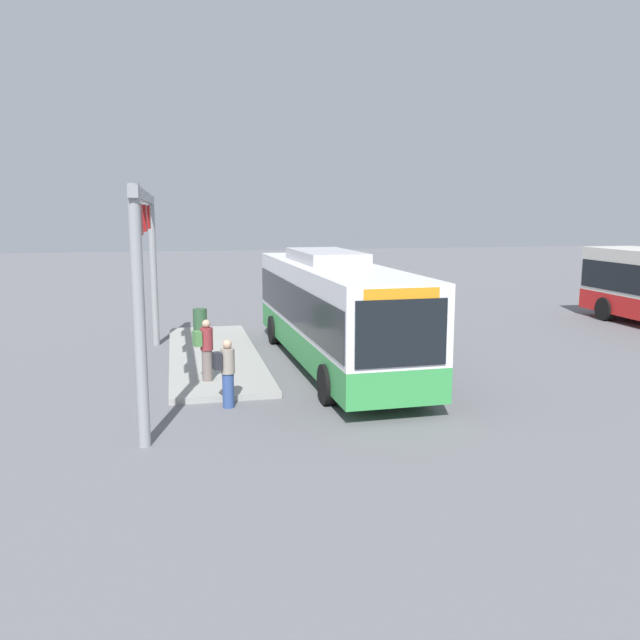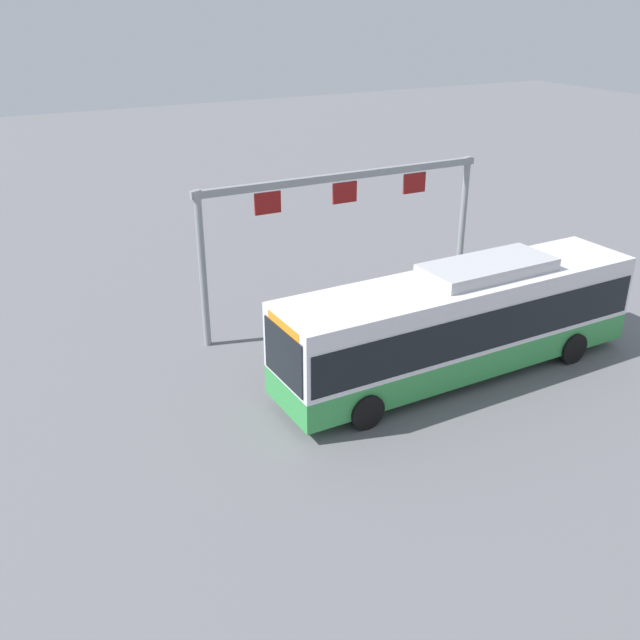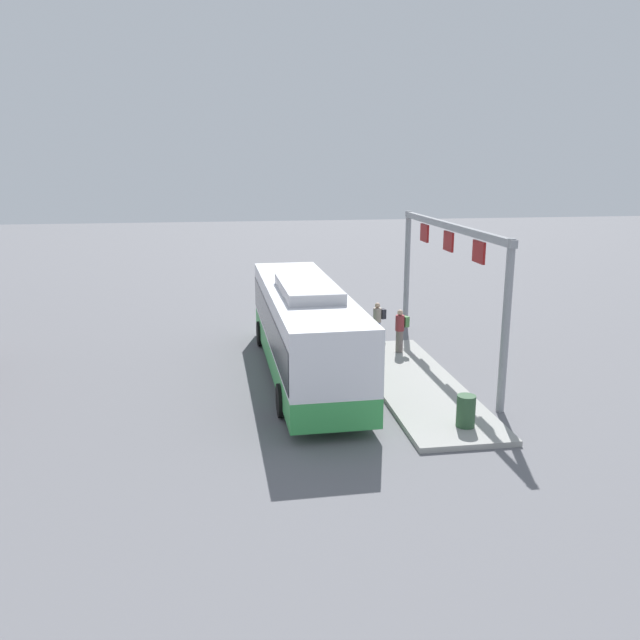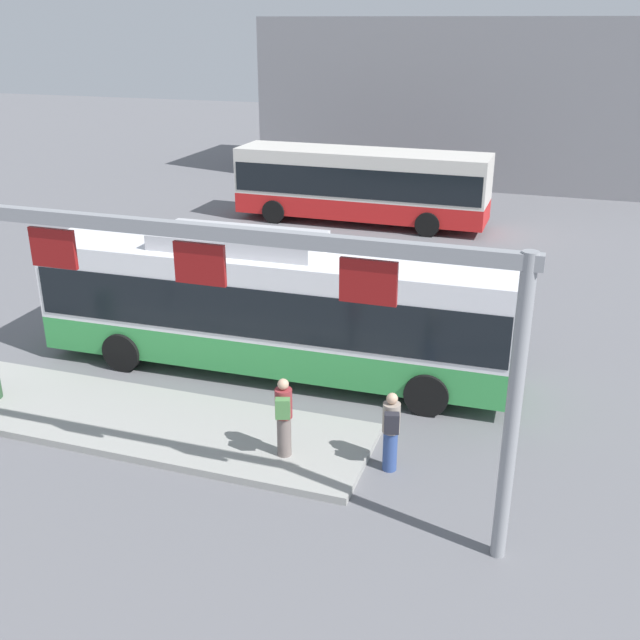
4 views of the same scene
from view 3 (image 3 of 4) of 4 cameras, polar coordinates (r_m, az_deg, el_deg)
ground_plane at (r=22.73m, az=-1.37°, el=-4.89°), size 120.00×120.00×0.00m
platform_curb at (r=21.86m, az=8.45°, el=-5.60°), size 10.00×2.80×0.16m
bus_main at (r=22.21m, az=-1.39°, el=-0.46°), size 11.71×2.88×3.46m
person_boarding at (r=26.68m, az=5.14°, el=-0.10°), size 0.43×0.58×1.67m
person_waiting_near at (r=24.82m, az=7.12°, el=-0.84°), size 0.45×0.59×1.67m
platform_sign_gantry at (r=23.93m, az=11.22°, el=5.23°), size 10.68×0.24×5.20m
trash_bin at (r=18.39m, az=12.78°, el=-7.86°), size 0.52×0.52×0.90m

